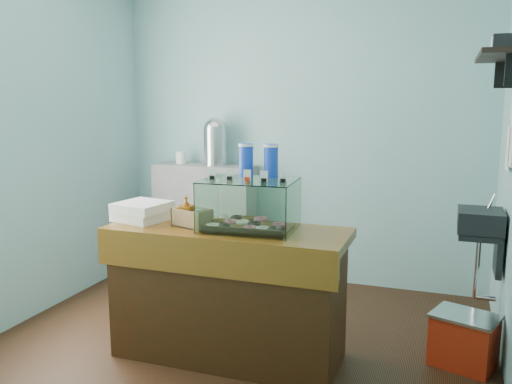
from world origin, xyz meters
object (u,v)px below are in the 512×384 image
at_px(counter, 228,292).
at_px(red_cooler, 464,340).
at_px(coffee_urn, 215,140).
at_px(display_case, 250,203).

distance_m(counter, red_cooler, 1.59).
distance_m(counter, coffee_urn, 1.96).
height_order(counter, display_case, display_case).
relative_size(display_case, red_cooler, 1.30).
bearing_deg(display_case, coffee_urn, 117.73).
distance_m(coffee_urn, red_cooler, 2.82).
height_order(coffee_urn, red_cooler, coffee_urn).
xyz_separation_m(counter, coffee_urn, (-0.78, 1.57, 0.88)).
xyz_separation_m(display_case, coffee_urn, (-0.92, 1.52, 0.27)).
relative_size(counter, red_cooler, 3.33).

